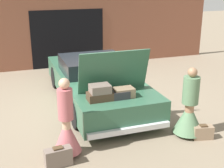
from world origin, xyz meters
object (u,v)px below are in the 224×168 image
Objects in this scene: car at (96,82)px; person_right at (189,112)px; person_left at (67,128)px; suitcase_beside_left_person at (58,157)px; suitcase_beside_right_person at (203,132)px.

person_right is (1.35, -2.62, -0.02)m from car.
person_left is 2.70m from person_right.
car is 3.21× the size of person_right.
person_left is at bearing -117.74° from car.
suitcase_beside_left_person reaches higher than suitcase_beside_right_person.
person_right is at bearing 5.48° from suitcase_beside_left_person.
person_left is 3.43× the size of suitcase_beside_right_person.
person_right reaches higher than suitcase_beside_left_person.
person_right is 3.00× the size of suitcase_beside_left_person.
car reaches higher than suitcase_beside_left_person.
suitcase_beside_left_person is at bearing 85.67° from person_right.
car is 2.95m from person_right.
person_right is at bearing 78.06° from person_left.
person_left reaches higher than suitcase_beside_right_person.
car is 3.33m from suitcase_beside_left_person.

